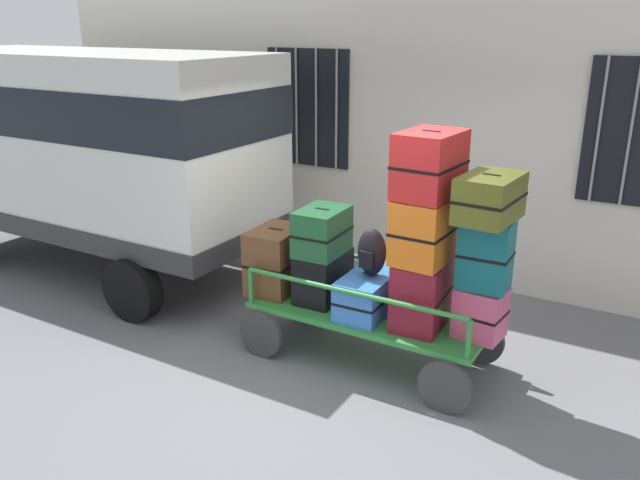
% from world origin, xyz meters
% --- Properties ---
extents(ground_plane, '(40.00, 40.00, 0.00)m').
position_xyz_m(ground_plane, '(0.00, 0.00, 0.00)').
color(ground_plane, slate).
extents(building_wall, '(12.00, 0.38, 5.00)m').
position_xyz_m(building_wall, '(0.00, 2.71, 2.50)').
color(building_wall, silver).
rests_on(building_wall, ground).
extents(van, '(4.90, 1.97, 2.74)m').
position_xyz_m(van, '(-3.88, 0.69, 1.69)').
color(van, silver).
rests_on(van, ground).
extents(luggage_cart, '(2.31, 1.00, 0.51)m').
position_xyz_m(luggage_cart, '(0.26, 0.28, 0.40)').
color(luggage_cart, '#2D8438').
rests_on(luggage_cart, ground).
extents(cart_railing, '(2.18, 0.87, 0.36)m').
position_xyz_m(cart_railing, '(0.26, 0.28, 0.81)').
color(cart_railing, '#2D8438').
rests_on(cart_railing, luggage_cart).
extents(suitcase_left_bottom, '(0.48, 0.66, 0.64)m').
position_xyz_m(suitcase_left_bottom, '(-0.77, 0.25, 0.83)').
color(suitcase_left_bottom, brown).
rests_on(suitcase_left_bottom, luggage_cart).
extents(suitcase_midleft_bottom, '(0.39, 0.61, 0.48)m').
position_xyz_m(suitcase_midleft_bottom, '(-0.26, 0.29, 0.75)').
color(suitcase_midleft_bottom, black).
rests_on(suitcase_midleft_bottom, luggage_cart).
extents(suitcase_midleft_middle, '(0.42, 0.57, 0.44)m').
position_xyz_m(suitcase_midleft_middle, '(-0.26, 0.27, 1.21)').
color(suitcase_midleft_middle, '#194C28').
rests_on(suitcase_midleft_middle, suitcase_midleft_bottom).
extents(suitcase_center_bottom, '(0.43, 0.81, 0.38)m').
position_xyz_m(suitcase_center_bottom, '(0.26, 0.26, 0.70)').
color(suitcase_center_bottom, '#3372C6').
rests_on(suitcase_center_bottom, luggage_cart).
extents(suitcase_midright_bottom, '(0.45, 0.68, 0.61)m').
position_xyz_m(suitcase_midright_bottom, '(0.77, 0.27, 0.82)').
color(suitcase_midright_bottom, maroon).
rests_on(suitcase_midright_bottom, luggage_cart).
extents(suitcase_midright_middle, '(0.45, 0.73, 0.56)m').
position_xyz_m(suitcase_midright_middle, '(0.77, 0.29, 1.40)').
color(suitcase_midright_middle, orange).
rests_on(suitcase_midright_middle, suitcase_midright_bottom).
extents(suitcase_midright_top, '(0.48, 0.66, 0.55)m').
position_xyz_m(suitcase_midright_top, '(0.77, 0.26, 1.96)').
color(suitcase_midright_top, '#B21E1E').
rests_on(suitcase_midright_top, suitcase_midright_middle).
extents(suitcase_right_bottom, '(0.43, 0.38, 0.45)m').
position_xyz_m(suitcase_right_bottom, '(1.29, 0.29, 0.74)').
color(suitcase_right_bottom, '#CC4C72').
rests_on(suitcase_right_bottom, luggage_cart).
extents(suitcase_right_middle, '(0.43, 0.35, 0.60)m').
position_xyz_m(suitcase_right_middle, '(1.29, 0.29, 1.26)').
color(suitcase_right_middle, '#0F5960').
rests_on(suitcase_right_middle, suitcase_right_bottom).
extents(suitcase_right_top, '(0.46, 0.65, 0.38)m').
position_xyz_m(suitcase_right_top, '(1.29, 0.27, 1.75)').
color(suitcase_right_top, '#4C5119').
rests_on(suitcase_right_top, suitcase_right_middle).
extents(backpack, '(0.27, 0.22, 0.44)m').
position_xyz_m(backpack, '(0.28, 0.24, 1.11)').
color(backpack, black).
rests_on(backpack, suitcase_center_bottom).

